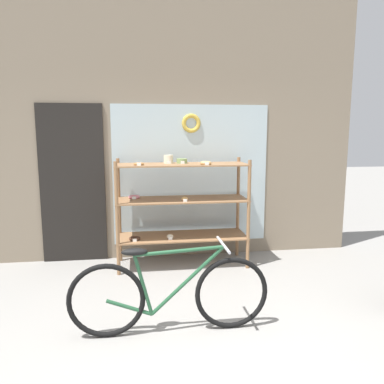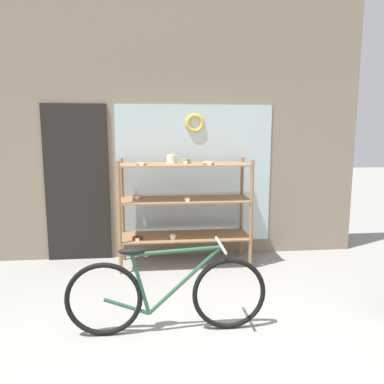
{
  "view_description": "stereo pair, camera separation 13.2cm",
  "coord_description": "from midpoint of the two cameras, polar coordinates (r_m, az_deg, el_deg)",
  "views": [
    {
      "loc": [
        -0.52,
        -2.39,
        1.73
      ],
      "look_at": [
        0.01,
        1.32,
        1.13
      ],
      "focal_mm": 35.0,
      "sensor_mm": 36.0,
      "label": 1
    },
    {
      "loc": [
        -0.38,
        -2.4,
        1.73
      ],
      "look_at": [
        0.01,
        1.32,
        1.13
      ],
      "focal_mm": 35.0,
      "sensor_mm": 36.0,
      "label": 2
    }
  ],
  "objects": [
    {
      "name": "bicycle",
      "position": [
        3.35,
        -4.62,
        -15.25
      ],
      "size": [
        1.74,
        0.46,
        0.79
      ],
      "rotation": [
        0.0,
        0.0,
        -0.0
      ],
      "color": "black",
      "rests_on": "ground_plane"
    },
    {
      "name": "display_case",
      "position": [
        4.83,
        -2.54,
        -1.33
      ],
      "size": [
        1.67,
        0.56,
        1.44
      ],
      "color": "#8E6642",
      "rests_on": "ground_plane"
    },
    {
      "name": "storefront_facade",
      "position": [
        5.16,
        -3.6,
        10.31
      ],
      "size": [
        5.02,
        0.13,
        3.8
      ],
      "color": "gray",
      "rests_on": "ground_plane"
    },
    {
      "name": "ground_plane",
      "position": [
        2.99,
        2.26,
        -26.28
      ],
      "size": [
        30.0,
        30.0,
        0.0
      ],
      "primitive_type": "plane",
      "color": "gray"
    }
  ]
}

